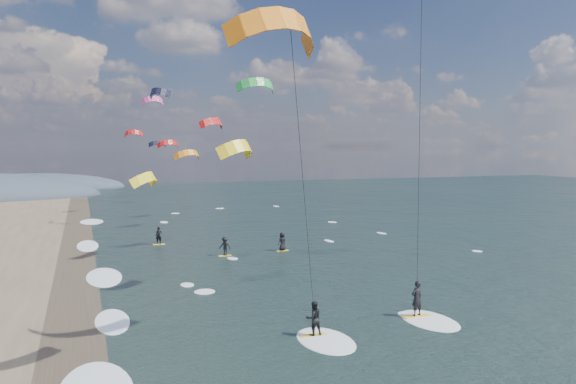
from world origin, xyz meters
name	(u,v)px	position (x,y,z in m)	size (l,w,h in m)	color
wet_sand_strip	(72,359)	(-12.00, 10.00, 0.00)	(3.00, 240.00, 0.00)	#382D23
kitesurfer_near_a	(423,8)	(2.59, 4.94, 15.35)	(8.01, 8.38, 19.41)	yellow
kitesurfer_near_b	(301,138)	(-3.09, 4.75, 9.78)	(7.15, 8.76, 14.93)	yellow
far_kitesurfers	(230,243)	(0.93, 32.29, 0.84)	(11.18, 8.54, 1.70)	yellow
bg_kite_field	(178,130)	(-0.06, 54.25, 11.45)	(12.56, 73.15, 10.21)	yellow
shoreline_surf	(98,324)	(-10.80, 14.75, 0.00)	(2.40, 79.40, 0.11)	white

